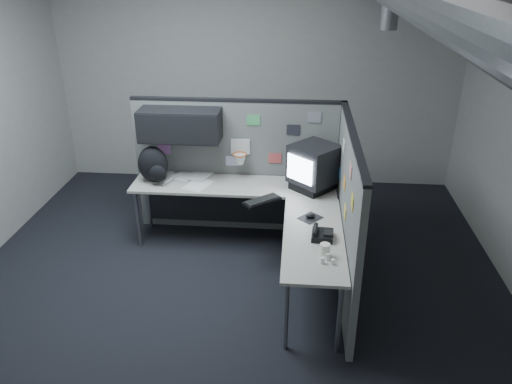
# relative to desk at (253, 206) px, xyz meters

# --- Properties ---
(room) EXTENTS (5.62, 5.62, 3.22)m
(room) POSITION_rel_desk_xyz_m (0.41, -0.70, 1.48)
(room) COLOR black
(room) RESTS_ON ground
(partition_back) EXTENTS (2.44, 0.42, 1.63)m
(partition_back) POSITION_rel_desk_xyz_m (-0.40, 0.53, 0.38)
(partition_back) COLOR slate
(partition_back) RESTS_ON ground
(partition_right) EXTENTS (0.07, 2.23, 1.63)m
(partition_right) POSITION_rel_desk_xyz_m (0.95, -0.49, 0.21)
(partition_right) COLOR slate
(partition_right) RESTS_ON ground
(desk) EXTENTS (2.31, 2.11, 0.73)m
(desk) POSITION_rel_desk_xyz_m (0.00, 0.00, 0.00)
(desk) COLOR #AEA89D
(desk) RESTS_ON ground
(monitor) EXTENTS (0.62, 0.62, 0.51)m
(monitor) POSITION_rel_desk_xyz_m (0.65, 0.25, 0.38)
(monitor) COLOR black
(monitor) RESTS_ON desk
(keyboard) EXTENTS (0.41, 0.38, 0.04)m
(keyboard) POSITION_rel_desk_xyz_m (0.11, -0.14, 0.13)
(keyboard) COLOR black
(keyboard) RESTS_ON desk
(mouse) EXTENTS (0.27, 0.27, 0.05)m
(mouse) POSITION_rel_desk_xyz_m (0.61, -0.45, 0.13)
(mouse) COLOR black
(mouse) RESTS_ON desk
(phone) EXTENTS (0.21, 0.23, 0.10)m
(phone) POSITION_rel_desk_xyz_m (0.71, -0.82, 0.15)
(phone) COLOR black
(phone) RESTS_ON desk
(bottles) EXTENTS (0.13, 0.14, 0.08)m
(bottles) POSITION_rel_desk_xyz_m (0.73, -1.19, 0.15)
(bottles) COLOR silver
(bottles) RESTS_ON desk
(cup) EXTENTS (0.10, 0.10, 0.12)m
(cup) POSITION_rel_desk_xyz_m (0.72, -1.13, 0.18)
(cup) COLOR white
(cup) RESTS_ON desk
(papers) EXTENTS (0.90, 0.80, 0.02)m
(papers) POSITION_rel_desk_xyz_m (-0.93, 0.44, 0.13)
(papers) COLOR white
(papers) RESTS_ON desk
(backpack) EXTENTS (0.40, 0.36, 0.42)m
(backpack) POSITION_rel_desk_xyz_m (-1.15, 0.27, 0.32)
(backpack) COLOR black
(backpack) RESTS_ON desk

